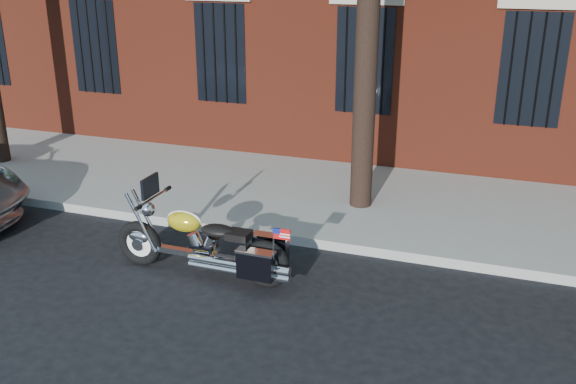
% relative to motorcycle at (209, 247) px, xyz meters
% --- Properties ---
extents(ground, '(120.00, 120.00, 0.00)m').
position_rel_motorcycle_xyz_m(ground, '(0.89, 0.04, -0.46)').
color(ground, black).
rests_on(ground, ground).
extents(curb, '(40.00, 0.16, 0.15)m').
position_rel_motorcycle_xyz_m(curb, '(0.89, 1.42, -0.38)').
color(curb, gray).
rests_on(curb, ground).
extents(sidewalk, '(40.00, 3.60, 0.15)m').
position_rel_motorcycle_xyz_m(sidewalk, '(0.89, 3.30, -0.38)').
color(sidewalk, gray).
rests_on(sidewalk, ground).
extents(motorcycle, '(2.66, 0.78, 1.35)m').
position_rel_motorcycle_xyz_m(motorcycle, '(0.00, 0.00, 0.00)').
color(motorcycle, black).
rests_on(motorcycle, ground).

